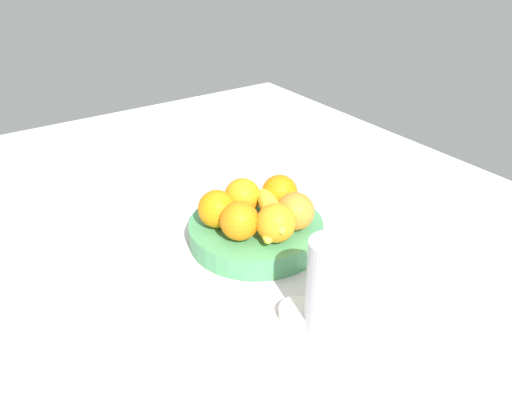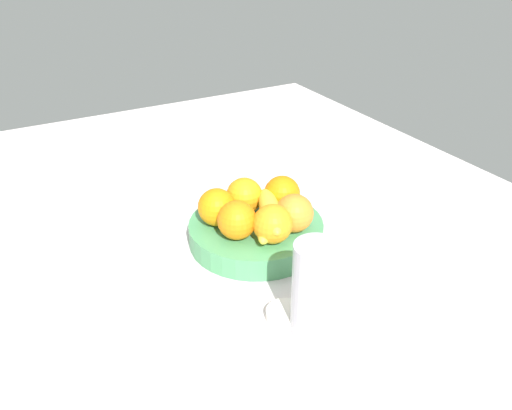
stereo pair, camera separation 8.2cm
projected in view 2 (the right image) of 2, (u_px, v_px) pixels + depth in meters
ground_plane at (245, 245)px, 109.52cm from camera, size 180.00×140.00×3.00cm
fruit_bowl at (256, 232)px, 106.86cm from camera, size 27.11×27.11×4.53cm
orange_front_left at (217, 207)px, 103.54cm from camera, size 7.52×7.52×7.52cm
orange_front_right at (237, 220)px, 99.20cm from camera, size 7.52×7.52×7.52cm
orange_center at (273, 224)px, 98.01cm from camera, size 7.52×7.52×7.52cm
orange_back_left at (294, 213)px, 101.50cm from camera, size 7.52×7.52×7.52cm
orange_back_right at (283, 195)px, 108.08cm from camera, size 7.52×7.52×7.52cm
orange_top_stack at (244, 196)px, 107.65cm from camera, size 7.52×7.52×7.52cm
banana_bunch at (271, 215)px, 102.10cm from camera, size 17.27×14.21×6.20cm
thermos_tumbler at (315, 289)px, 81.45cm from camera, size 7.32×7.32×16.13cm
jar_lid at (286, 314)px, 87.13cm from camera, size 6.57×6.57×1.72cm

